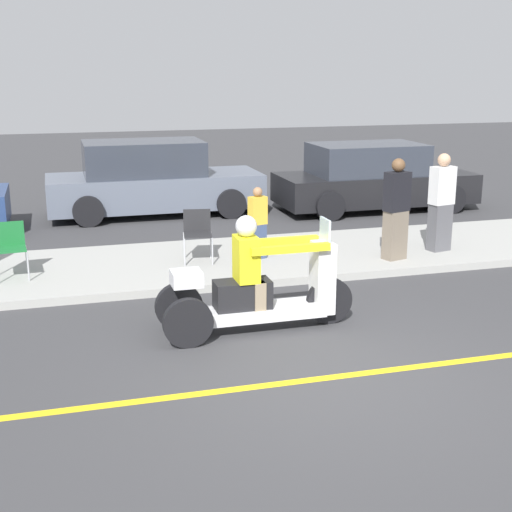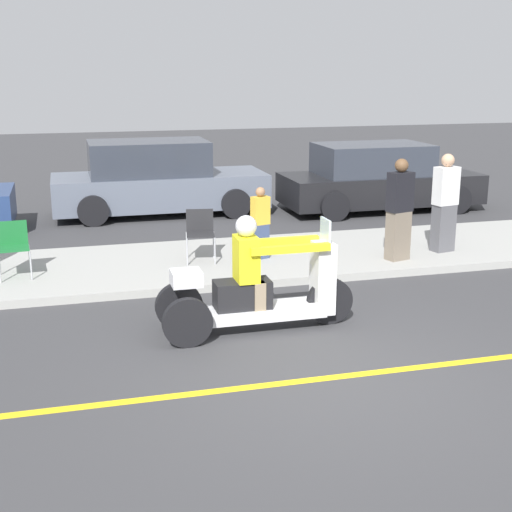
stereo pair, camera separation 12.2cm
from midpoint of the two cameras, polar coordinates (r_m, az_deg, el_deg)
name	(u,v)px [view 2 (the right image)]	position (r m, az deg, el deg)	size (l,w,h in m)	color
ground_plane	(335,377)	(7.71, 6.77, -9.62)	(60.00, 60.00, 0.00)	#38383A
lane_stripe	(295,382)	(7.56, 3.60, -10.01)	(24.00, 0.12, 0.01)	gold
sidewalk_strip	(234,261)	(11.82, -1.46, -0.39)	(28.00, 2.80, 0.12)	#9E9E99
motorcycle_trike	(256,290)	(8.76, 0.41, -2.75)	(2.48, 0.72, 1.47)	black
spectator_by_tree	(399,212)	(11.75, 11.68, 3.50)	(0.44, 0.33, 1.65)	#726656
spectator_near_curb	(445,205)	(12.48, 15.14, 3.98)	(0.44, 0.32, 1.66)	#515156
spectator_mid_group	(260,224)	(11.62, 0.65, 2.55)	(0.32, 0.24, 1.18)	#38476B
folding_chair_curbside	(200,230)	(11.57, -4.19, 2.12)	(0.53, 0.53, 0.82)	#A5A8AD
folding_chair_set_back	(13,243)	(11.24, -18.56, 0.98)	(0.50, 0.50, 0.82)	#A5A8AD
parked_car_lot_left	(378,179)	(16.46, 9.91, 6.09)	(4.45, 1.98, 1.50)	black
parked_car_lot_far	(156,180)	(15.87, -7.75, 6.02)	(4.62, 1.94, 1.62)	slate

